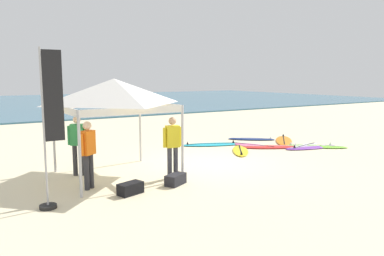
{
  "coord_description": "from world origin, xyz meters",
  "views": [
    {
      "loc": [
        -6.82,
        -9.65,
        2.79
      ],
      "look_at": [
        0.08,
        1.35,
        1.0
      ],
      "focal_mm": 34.68,
      "sensor_mm": 36.0,
      "label": 1
    }
  ],
  "objects_px": {
    "surfboard_navy": "(252,139)",
    "person_yellow": "(173,143)",
    "surfboard_purple": "(311,147)",
    "surfboard_lime": "(316,146)",
    "surfboard_cyan": "(212,144)",
    "person_green": "(78,141)",
    "surfboard_pink": "(252,145)",
    "banner_flag": "(50,135)",
    "canopy_tent": "(114,92)",
    "gear_bag_near_tent": "(176,179)",
    "surfboard_yellow": "(240,151)",
    "surfboard_white": "(304,146)",
    "surfboard_red": "(269,147)",
    "person_orange": "(88,150)",
    "gear_bag_by_pole": "(130,188)",
    "surfboard_orange": "(284,140)"
  },
  "relations": [
    {
      "from": "surfboard_navy",
      "to": "person_yellow",
      "type": "distance_m",
      "value": 7.21
    },
    {
      "from": "surfboard_purple",
      "to": "surfboard_lime",
      "type": "bearing_deg",
      "value": 7.02
    },
    {
      "from": "surfboard_cyan",
      "to": "person_green",
      "type": "xyz_separation_m",
      "value": [
        -5.95,
        -1.85,
        0.95
      ]
    },
    {
      "from": "surfboard_pink",
      "to": "banner_flag",
      "type": "distance_m",
      "value": 9.11
    },
    {
      "from": "canopy_tent",
      "to": "surfboard_purple",
      "type": "xyz_separation_m",
      "value": [
        8.04,
        -0.12,
        -2.35
      ]
    },
    {
      "from": "surfboard_navy",
      "to": "gear_bag_near_tent",
      "type": "bearing_deg",
      "value": -146.02
    },
    {
      "from": "surfboard_navy",
      "to": "gear_bag_near_tent",
      "type": "distance_m",
      "value": 7.66
    },
    {
      "from": "surfboard_purple",
      "to": "surfboard_pink",
      "type": "distance_m",
      "value": 2.3
    },
    {
      "from": "surfboard_yellow",
      "to": "surfboard_white",
      "type": "bearing_deg",
      "value": -13.09
    },
    {
      "from": "surfboard_purple",
      "to": "surfboard_red",
      "type": "xyz_separation_m",
      "value": [
        -1.36,
        0.95,
        -0.0
      ]
    },
    {
      "from": "person_orange",
      "to": "person_green",
      "type": "relative_size",
      "value": 1.0
    },
    {
      "from": "surfboard_red",
      "to": "person_yellow",
      "type": "xyz_separation_m",
      "value": [
        -5.45,
        -1.9,
        0.95
      ]
    },
    {
      "from": "surfboard_white",
      "to": "banner_flag",
      "type": "bearing_deg",
      "value": -169.2
    },
    {
      "from": "gear_bag_by_pole",
      "to": "surfboard_lime",
      "type": "bearing_deg",
      "value": 10.94
    },
    {
      "from": "canopy_tent",
      "to": "person_green",
      "type": "height_order",
      "value": "canopy_tent"
    },
    {
      "from": "person_green",
      "to": "gear_bag_by_pole",
      "type": "bearing_deg",
      "value": -76.36
    },
    {
      "from": "surfboard_red",
      "to": "person_orange",
      "type": "height_order",
      "value": "person_orange"
    },
    {
      "from": "surfboard_yellow",
      "to": "surfboard_pink",
      "type": "bearing_deg",
      "value": 27.7
    },
    {
      "from": "surfboard_pink",
      "to": "gear_bag_by_pole",
      "type": "xyz_separation_m",
      "value": [
        -6.64,
        -3.18,
        0.1
      ]
    },
    {
      "from": "canopy_tent",
      "to": "surfboard_pink",
      "type": "relative_size",
      "value": 1.33
    },
    {
      "from": "surfboard_yellow",
      "to": "surfboard_purple",
      "type": "bearing_deg",
      "value": -18.64
    },
    {
      "from": "surfboard_navy",
      "to": "person_green",
      "type": "relative_size",
      "value": 1.15
    },
    {
      "from": "surfboard_pink",
      "to": "person_orange",
      "type": "distance_m",
      "value": 7.74
    },
    {
      "from": "person_yellow",
      "to": "surfboard_lime",
      "type": "bearing_deg",
      "value": 7.93
    },
    {
      "from": "surfboard_white",
      "to": "surfboard_orange",
      "type": "height_order",
      "value": "same"
    },
    {
      "from": "surfboard_yellow",
      "to": "person_orange",
      "type": "distance_m",
      "value": 6.52
    },
    {
      "from": "gear_bag_near_tent",
      "to": "surfboard_navy",
      "type": "bearing_deg",
      "value": 33.98
    },
    {
      "from": "surfboard_red",
      "to": "banner_flag",
      "type": "relative_size",
      "value": 0.76
    },
    {
      "from": "person_orange",
      "to": "gear_bag_near_tent",
      "type": "height_order",
      "value": "person_orange"
    },
    {
      "from": "surfboard_yellow",
      "to": "gear_bag_near_tent",
      "type": "bearing_deg",
      "value": -149.57
    },
    {
      "from": "surfboard_navy",
      "to": "surfboard_lime",
      "type": "bearing_deg",
      "value": -69.53
    },
    {
      "from": "surfboard_yellow",
      "to": "banner_flag",
      "type": "distance_m",
      "value": 7.88
    },
    {
      "from": "surfboard_cyan",
      "to": "banner_flag",
      "type": "distance_m",
      "value": 8.43
    },
    {
      "from": "surfboard_white",
      "to": "surfboard_yellow",
      "type": "bearing_deg",
      "value": 166.91
    },
    {
      "from": "surfboard_orange",
      "to": "surfboard_pink",
      "type": "bearing_deg",
      "value": -175.56
    },
    {
      "from": "surfboard_purple",
      "to": "surfboard_red",
      "type": "distance_m",
      "value": 1.66
    },
    {
      "from": "gear_bag_near_tent",
      "to": "banner_flag",
      "type": "bearing_deg",
      "value": -178.32
    },
    {
      "from": "banner_flag",
      "to": "gear_bag_by_pole",
      "type": "distance_m",
      "value": 2.28
    },
    {
      "from": "canopy_tent",
      "to": "surfboard_purple",
      "type": "bearing_deg",
      "value": -0.88
    },
    {
      "from": "surfboard_cyan",
      "to": "gear_bag_by_pole",
      "type": "bearing_deg",
      "value": -141.75
    },
    {
      "from": "surfboard_cyan",
      "to": "person_green",
      "type": "distance_m",
      "value": 6.3
    },
    {
      "from": "surfboard_navy",
      "to": "surfboard_orange",
      "type": "distance_m",
      "value": 1.41
    },
    {
      "from": "surfboard_purple",
      "to": "gear_bag_near_tent",
      "type": "xyz_separation_m",
      "value": [
        -7.04,
        -1.52,
        0.1
      ]
    },
    {
      "from": "surfboard_white",
      "to": "gear_bag_by_pole",
      "type": "distance_m",
      "value": 8.53
    },
    {
      "from": "surfboard_red",
      "to": "surfboard_cyan",
      "type": "height_order",
      "value": "same"
    },
    {
      "from": "surfboard_orange",
      "to": "gear_bag_by_pole",
      "type": "distance_m",
      "value": 9.2
    },
    {
      "from": "surfboard_yellow",
      "to": "person_yellow",
      "type": "relative_size",
      "value": 1.19
    },
    {
      "from": "person_yellow",
      "to": "gear_bag_near_tent",
      "type": "relative_size",
      "value": 2.85
    },
    {
      "from": "canopy_tent",
      "to": "surfboard_purple",
      "type": "distance_m",
      "value": 8.38
    },
    {
      "from": "canopy_tent",
      "to": "person_orange",
      "type": "height_order",
      "value": "canopy_tent"
    }
  ]
}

